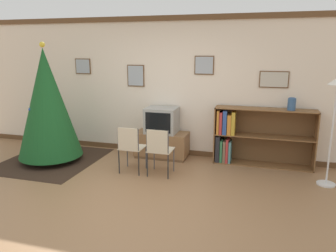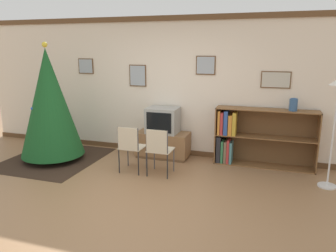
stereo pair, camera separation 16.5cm
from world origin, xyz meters
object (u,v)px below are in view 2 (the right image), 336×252
Objects in this scene: tv_console at (163,145)px; folding_chair_left at (131,146)px; christmas_tree at (49,103)px; folding_chair_right at (159,149)px; vase at (293,104)px; bookshelf at (248,137)px; television at (163,120)px.

folding_chair_left is at bearing -104.90° from tv_console.
christmas_tree reaches higher than folding_chair_right.
vase is (2.34, 0.05, 0.91)m from tv_console.
bookshelf reaches higher than folding_chair_left.
tv_console is at bearing 104.90° from folding_chair_right.
christmas_tree is 4.38m from vase.
christmas_tree is 3.73m from bookshelf.
folding_chair_right is at bearing -75.06° from television.
folding_chair_left is at bearing -104.94° from television.
folding_chair_right is (0.26, -0.96, 0.22)m from tv_console.
christmas_tree is 2.16× the size of tv_console.
folding_chair_right is at bearing 0.00° from folding_chair_left.
bookshelf is (3.57, 0.88, -0.59)m from christmas_tree.
christmas_tree is at bearing 174.41° from folding_chair_left.
television is (1.96, 0.79, -0.36)m from christmas_tree.
folding_chair_right reaches higher than tv_console.
bookshelf is at bearing 37.76° from folding_chair_right.
television is 1.03m from folding_chair_left.
folding_chair_left is 1.00× the size of folding_chair_right.
bookshelf reaches higher than folding_chair_right.
tv_console is 1.02m from folding_chair_left.
bookshelf is (1.61, 0.09, -0.23)m from television.
television is (-0.00, -0.00, 0.49)m from tv_console.
christmas_tree is at bearing 175.69° from folding_chair_right.
folding_chair_left is 2.14m from bookshelf.
folding_chair_right is 0.46× the size of bookshelf.
vase is at bearing -2.39° from bookshelf.
tv_console is at bearing 22.06° from christmas_tree.
vase reaches higher than bookshelf.
vase reaches higher than folding_chair_left.
folding_chair_left is (1.71, -0.17, -0.63)m from christmas_tree.
folding_chair_left is (-0.26, -0.96, 0.22)m from tv_console.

